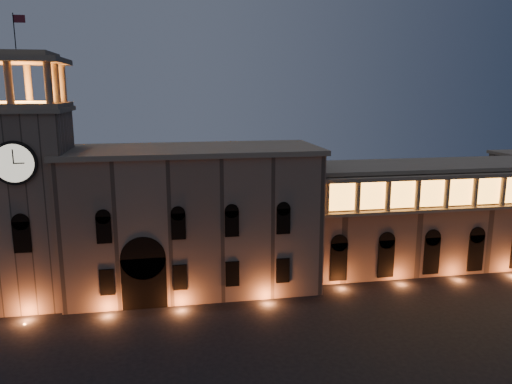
{
  "coord_description": "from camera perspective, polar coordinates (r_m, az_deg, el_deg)",
  "views": [
    {
      "loc": [
        -5.17,
        -38.22,
        24.48
      ],
      "look_at": [
        4.8,
        16.0,
        13.07
      ],
      "focal_mm": 35.0,
      "sensor_mm": 36.0,
      "label": 1
    }
  ],
  "objects": [
    {
      "name": "ground",
      "position": [
        45.68,
        -2.45,
        -20.72
      ],
      "size": [
        160.0,
        160.0,
        0.0
      ],
      "primitive_type": "plane",
      "color": "black",
      "rests_on": "ground"
    },
    {
      "name": "colonnade_wing",
      "position": [
        74.41,
        19.91,
        -2.34
      ],
      "size": [
        40.6,
        11.5,
        14.5
      ],
      "color": "#7A614E",
      "rests_on": "ground"
    },
    {
      "name": "government_building",
      "position": [
        62.25,
        -7.24,
        -3.02
      ],
      "size": [
        30.8,
        12.8,
        17.6
      ],
      "color": "#7E6653",
      "rests_on": "ground"
    },
    {
      "name": "clock_tower",
      "position": [
        62.32,
        -24.44,
        -0.45
      ],
      "size": [
        9.8,
        9.8,
        32.4
      ],
      "color": "#7E6653",
      "rests_on": "ground"
    }
  ]
}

